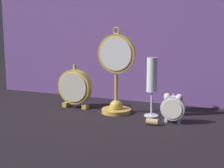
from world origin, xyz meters
TOP-DOWN VIEW (x-y plane):
  - ground_plane at (0.00, 0.00)m, footprint 4.00×4.00m
  - fabric_backdrop_drape at (0.00, 0.33)m, footprint 1.48×0.01m
  - pocket_watch_on_stand at (0.01, 0.09)m, footprint 0.15×0.12m
  - alarm_clock_twin_bell at (0.25, 0.04)m, footprint 0.09×0.03m
  - mantel_clock_silver at (-0.18, 0.10)m, footprint 0.15×0.04m
  - champagne_flute at (0.16, 0.10)m, footprint 0.06×0.06m
  - wine_cork at (0.19, -0.01)m, footprint 0.04×0.02m

SIDE VIEW (x-z plane):
  - ground_plane at x=0.00m, z-range 0.00..0.00m
  - wine_cork at x=0.19m, z-range 0.00..0.02m
  - alarm_clock_twin_bell at x=0.25m, z-range 0.01..0.11m
  - mantel_clock_silver at x=-0.18m, z-range 0.00..0.18m
  - pocket_watch_on_stand at x=0.01m, z-range -0.03..0.31m
  - champagne_flute at x=0.16m, z-range 0.03..0.26m
  - fabric_backdrop_drape at x=0.00m, z-range 0.00..0.63m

